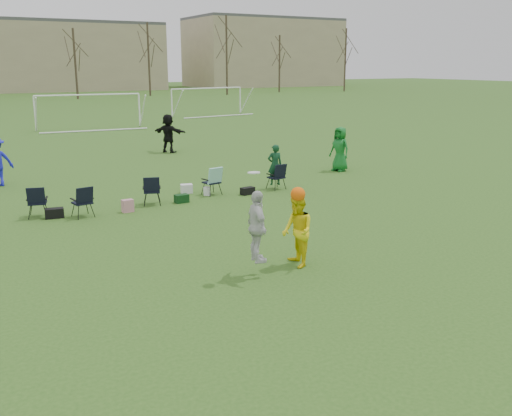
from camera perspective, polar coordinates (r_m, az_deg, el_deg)
ground at (r=12.27m, az=0.25°, el=-7.59°), size 260.00×260.00×0.00m
fielder_green_far at (r=25.13m, az=8.38°, el=5.86°), size 0.84×1.07×1.92m
fielder_black at (r=30.51m, az=-8.76°, el=7.39°), size 1.57×1.86×2.01m
center_contest at (r=12.77m, az=2.63°, el=-2.06°), size 1.79×1.10×2.37m
sideline_setup at (r=19.54m, az=-7.98°, el=2.13°), size 9.12×2.09×1.67m
goal_mid at (r=43.09m, az=-16.42°, el=10.17°), size 7.40×0.63×2.46m
goal_right at (r=52.63m, az=-4.90°, el=11.33°), size 7.35×1.14×2.46m
building_row at (r=106.65m, az=-23.13°, el=13.92°), size 126.00×16.00×13.00m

